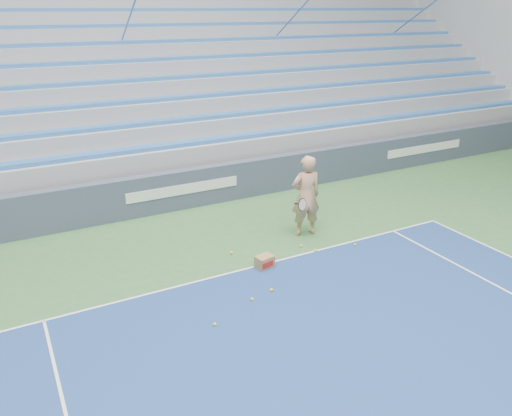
% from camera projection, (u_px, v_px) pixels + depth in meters
% --- Properties ---
extents(sponsor_barrier, '(30.00, 0.32, 1.10)m').
position_uv_depth(sponsor_barrier, '(182.00, 189.00, 13.81)').
color(sponsor_barrier, '#3C455B').
rests_on(sponsor_barrier, ground).
extents(bleachers, '(31.00, 9.15, 7.30)m').
position_uv_depth(bleachers, '(124.00, 94.00, 17.82)').
color(bleachers, '#95989D').
rests_on(bleachers, ground).
extents(tennis_player, '(1.01, 0.93, 2.02)m').
position_uv_depth(tennis_player, '(306.00, 196.00, 12.02)').
color(tennis_player, tan).
rests_on(tennis_player, ground).
extents(ball_box, '(0.41, 0.35, 0.28)m').
position_uv_depth(ball_box, '(265.00, 262.00, 10.75)').
color(ball_box, olive).
rests_on(ball_box, ground).
extents(tennis_ball_0, '(0.07, 0.07, 0.07)m').
position_uv_depth(tennis_ball_0, '(355.00, 245.00, 11.76)').
color(tennis_ball_0, yellow).
rests_on(tennis_ball_0, ground).
extents(tennis_ball_1, '(0.07, 0.07, 0.07)m').
position_uv_depth(tennis_ball_1, '(252.00, 299.00, 9.56)').
color(tennis_ball_1, yellow).
rests_on(tennis_ball_1, ground).
extents(tennis_ball_2, '(0.07, 0.07, 0.07)m').
position_uv_depth(tennis_ball_2, '(301.00, 246.00, 11.70)').
color(tennis_ball_2, yellow).
rests_on(tennis_ball_2, ground).
extents(tennis_ball_3, '(0.07, 0.07, 0.07)m').
position_uv_depth(tennis_ball_3, '(315.00, 250.00, 11.49)').
color(tennis_ball_3, yellow).
rests_on(tennis_ball_3, ground).
extents(tennis_ball_4, '(0.07, 0.07, 0.07)m').
position_uv_depth(tennis_ball_4, '(232.00, 253.00, 11.37)').
color(tennis_ball_4, yellow).
rests_on(tennis_ball_4, ground).
extents(tennis_ball_5, '(0.07, 0.07, 0.07)m').
position_uv_depth(tennis_ball_5, '(272.00, 290.00, 9.87)').
color(tennis_ball_5, yellow).
rests_on(tennis_ball_5, ground).
extents(tennis_ball_6, '(0.07, 0.07, 0.07)m').
position_uv_depth(tennis_ball_6, '(215.00, 324.00, 8.80)').
color(tennis_ball_6, yellow).
rests_on(tennis_ball_6, ground).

